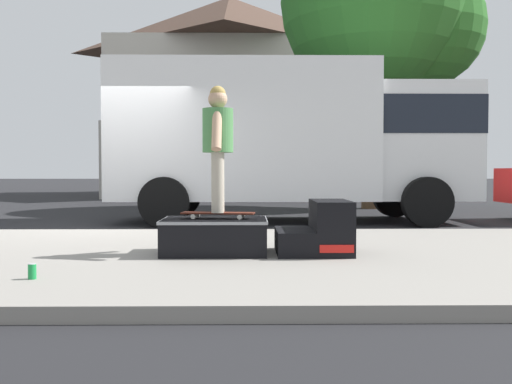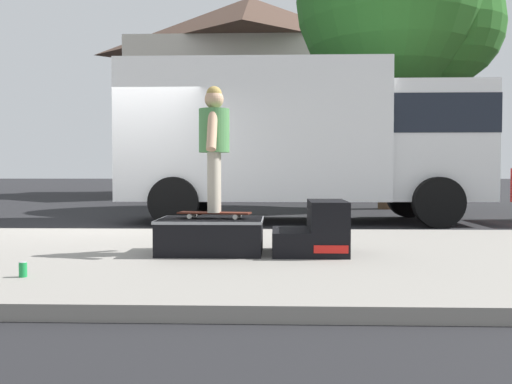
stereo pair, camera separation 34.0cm
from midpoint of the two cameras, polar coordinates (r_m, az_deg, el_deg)
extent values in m
plane|color=black|center=(9.58, -12.76, -3.96)|extent=(140.00, 140.00, 0.00)
cube|color=gray|center=(6.74, -19.31, -6.04)|extent=(50.00, 5.00, 0.12)
cube|color=black|center=(6.20, -2.89, -4.35)|extent=(1.09, 0.80, 0.37)
cube|color=gray|center=(6.18, -2.90, -2.79)|extent=(1.11, 0.82, 0.03)
cube|color=black|center=(6.19, 5.02, -4.90)|extent=(0.39, 0.84, 0.25)
cube|color=black|center=(6.20, 8.63, -3.45)|extent=(0.39, 0.84, 0.56)
cube|color=red|center=(5.81, 9.10, -5.62)|extent=(0.34, 0.01, 0.08)
cube|color=#4C1E14|center=(6.19, -2.57, -2.08)|extent=(0.80, 0.31, 0.02)
cylinder|color=silver|center=(6.23, -0.14, -2.36)|extent=(0.06, 0.04, 0.05)
cylinder|color=silver|center=(6.06, -0.45, -2.49)|extent=(0.06, 0.04, 0.05)
cylinder|color=silver|center=(6.34, -4.58, -2.29)|extent=(0.06, 0.04, 0.05)
cylinder|color=silver|center=(6.17, -5.02, -2.42)|extent=(0.06, 0.04, 0.05)
cylinder|color=#B7AD99|center=(6.26, -2.51, 0.97)|extent=(0.13, 0.13, 0.64)
cylinder|color=#B7AD99|center=(6.10, -2.63, 0.94)|extent=(0.13, 0.13, 0.64)
cylinder|color=#4C8C4C|center=(6.19, -2.58, 6.07)|extent=(0.33, 0.33, 0.46)
cylinder|color=tan|center=(6.39, -2.43, 5.83)|extent=(0.10, 0.28, 0.44)
cylinder|color=tan|center=(5.99, -2.74, 6.08)|extent=(0.10, 0.28, 0.44)
sphere|color=tan|center=(6.22, -2.58, 9.14)|extent=(0.20, 0.20, 0.20)
sphere|color=tan|center=(6.23, -2.58, 9.65)|extent=(0.17, 0.17, 0.17)
cylinder|color=#198C3F|center=(5.12, -20.27, -7.22)|extent=(0.07, 0.07, 0.12)
cylinder|color=silver|center=(5.11, -20.28, -6.52)|extent=(0.06, 0.06, 0.00)
cube|color=white|center=(11.44, 0.67, 5.83)|extent=(5.00, 2.35, 2.60)
cube|color=white|center=(11.86, 17.63, 4.63)|extent=(1.90, 2.16, 2.20)
cube|color=black|center=(11.90, 17.66, 6.96)|extent=(1.92, 2.19, 0.70)
cylinder|color=black|center=(12.96, 15.52, -0.44)|extent=(0.90, 0.28, 0.90)
cylinder|color=black|center=(10.69, 18.47, -0.98)|extent=(0.90, 0.28, 0.90)
cylinder|color=black|center=(12.71, -5.51, -0.42)|extent=(0.90, 0.28, 0.90)
cylinder|color=black|center=(10.39, -7.20, -0.98)|extent=(0.90, 0.28, 0.90)
cylinder|color=brown|center=(15.77, 13.61, 5.37)|extent=(0.56, 0.56, 3.85)
sphere|color=#286623|center=(16.36, 13.72, 17.79)|extent=(4.93, 4.93, 4.93)
sphere|color=#286623|center=(16.52, 18.48, 15.38)|extent=(3.20, 3.20, 3.20)
cube|color=beige|center=(24.85, -0.22, 6.67)|extent=(9.00, 7.50, 6.00)
cube|color=#B2ADA3|center=(20.78, -0.65, 3.16)|extent=(9.00, 0.50, 2.80)
pyramid|color=#473328|center=(25.54, -0.22, 16.11)|extent=(9.54, 7.95, 2.40)
camera|label=1|loc=(0.17, -88.61, 0.05)|focal=40.50mm
camera|label=2|loc=(0.17, 91.39, -0.05)|focal=40.50mm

